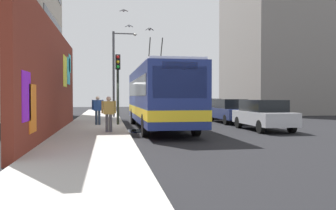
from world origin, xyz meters
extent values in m
plane|color=black|center=(0.00, 0.00, 0.00)|extent=(80.00, 80.00, 0.00)
cube|color=#ADA8A0|center=(0.00, 1.60, 0.07)|extent=(48.00, 3.20, 0.15)
cube|color=maroon|center=(-3.42, 3.35, 2.45)|extent=(15.16, 0.30, 4.90)
cube|color=orange|center=(-8.78, 3.19, 1.39)|extent=(1.05, 0.02, 1.49)
cube|color=#33D8E5|center=(1.55, 3.19, 3.25)|extent=(1.49, 0.02, 1.57)
cube|color=#33D8E5|center=(2.23, 3.19, 3.76)|extent=(1.13, 0.02, 1.08)
cube|color=#8C19D8|center=(-9.63, 3.19, 1.76)|extent=(1.08, 0.02, 1.42)
cube|color=yellow|center=(-0.25, 3.19, 3.12)|extent=(1.54, 0.02, 1.67)
cube|color=#B2A899|center=(10.02, 9.20, 7.43)|extent=(10.97, 7.96, 14.86)
cube|color=black|center=(10.02, 5.20, 4.40)|extent=(9.33, 0.04, 1.10)
cube|color=black|center=(10.02, 5.20, 7.60)|extent=(9.33, 0.04, 1.10)
cube|color=gray|center=(15.40, -17.00, 8.42)|extent=(11.96, 9.20, 16.84)
cube|color=black|center=(15.40, -21.62, 4.40)|extent=(10.16, 0.04, 1.10)
cube|color=black|center=(15.40, -21.62, 7.60)|extent=(10.16, 0.04, 1.10)
cube|color=black|center=(15.40, -21.62, 10.80)|extent=(10.16, 0.04, 1.10)
cube|color=navy|center=(-1.25, -1.80, 1.82)|extent=(11.30, 2.50, 2.74)
cube|color=silver|center=(-1.25, -1.80, 3.25)|extent=(10.84, 2.30, 0.12)
cube|color=yellow|center=(-1.25, -1.80, 1.00)|extent=(11.32, 2.52, 0.44)
cube|color=black|center=(-6.87, -1.80, 2.30)|extent=(0.04, 2.12, 1.23)
cube|color=black|center=(-1.25, -1.80, 2.23)|extent=(10.39, 2.53, 0.88)
cube|color=orange|center=(-6.86, -1.80, 2.94)|extent=(0.06, 1.37, 0.28)
cylinder|color=black|center=(0.45, -2.15, 4.09)|extent=(1.43, 0.06, 2.00)
cylinder|color=black|center=(0.45, -1.45, 4.09)|extent=(1.43, 0.06, 2.00)
cylinder|color=black|center=(-4.86, -2.93, 0.50)|extent=(1.00, 0.28, 1.00)
cylinder|color=black|center=(-4.86, -0.67, 0.50)|extent=(1.00, 0.28, 1.00)
cylinder|color=black|center=(2.37, -2.93, 0.50)|extent=(1.00, 0.28, 1.00)
cylinder|color=black|center=(2.37, -0.67, 0.50)|extent=(1.00, 0.28, 1.00)
cube|color=#B7B7BC|center=(-2.92, -7.00, 0.65)|extent=(4.38, 1.79, 0.66)
cube|color=black|center=(-2.83, -7.00, 1.28)|extent=(2.63, 1.61, 0.60)
cylinder|color=black|center=(-4.37, -7.79, 0.32)|extent=(0.64, 0.22, 0.64)
cylinder|color=black|center=(-4.37, -6.21, 0.32)|extent=(0.64, 0.22, 0.64)
cylinder|color=black|center=(-1.48, -7.79, 0.32)|extent=(0.64, 0.22, 0.64)
cylinder|color=black|center=(-1.48, -6.21, 0.32)|extent=(0.64, 0.22, 0.64)
cube|color=navy|center=(2.31, -7.00, 0.65)|extent=(4.86, 1.72, 0.66)
cube|color=black|center=(2.41, -7.00, 1.28)|extent=(2.92, 1.55, 0.60)
cylinder|color=black|center=(0.71, -7.76, 0.32)|extent=(0.64, 0.22, 0.64)
cylinder|color=black|center=(0.71, -6.24, 0.32)|extent=(0.64, 0.22, 0.64)
cylinder|color=black|center=(3.92, -7.76, 0.32)|extent=(0.64, 0.22, 0.64)
cylinder|color=black|center=(3.92, -6.24, 0.32)|extent=(0.64, 0.22, 0.64)
cube|color=#B21E19|center=(7.86, -7.00, 0.65)|extent=(4.73, 1.86, 0.66)
cube|color=black|center=(7.95, -7.00, 1.28)|extent=(2.84, 1.68, 0.60)
cylinder|color=black|center=(6.29, -7.83, 0.32)|extent=(0.64, 0.22, 0.64)
cylinder|color=black|center=(6.29, -6.17, 0.32)|extent=(0.64, 0.22, 0.64)
cylinder|color=black|center=(9.42, -7.83, 0.32)|extent=(0.64, 0.22, 0.64)
cylinder|color=black|center=(9.42, -6.17, 0.32)|extent=(0.64, 0.22, 0.64)
cube|color=#C6B793|center=(13.55, -7.00, 0.65)|extent=(4.81, 1.73, 0.66)
cube|color=black|center=(13.64, -7.00, 1.28)|extent=(2.89, 1.56, 0.60)
cylinder|color=black|center=(11.96, -7.76, 0.32)|extent=(0.64, 0.22, 0.64)
cylinder|color=black|center=(11.96, -6.24, 0.32)|extent=(0.64, 0.22, 0.64)
cylinder|color=black|center=(15.14, -7.76, 0.32)|extent=(0.64, 0.22, 0.64)
cylinder|color=black|center=(15.14, -6.24, 0.32)|extent=(0.64, 0.22, 0.64)
cylinder|color=#2D3F59|center=(0.31, 1.40, 0.55)|extent=(0.14, 0.14, 0.80)
cylinder|color=#2D3F59|center=(0.31, 1.56, 0.55)|extent=(0.14, 0.14, 0.80)
cube|color=#264C99|center=(0.31, 1.48, 1.25)|extent=(0.22, 0.47, 0.60)
cylinder|color=#264C99|center=(0.31, 1.20, 1.28)|extent=(0.09, 0.09, 0.57)
cylinder|color=#264C99|center=(0.31, 1.76, 1.28)|extent=(0.09, 0.09, 0.57)
sphere|color=beige|center=(0.31, 1.48, 1.66)|extent=(0.22, 0.22, 0.22)
cylinder|color=#595960|center=(-3.90, 0.80, 0.55)|extent=(0.14, 0.14, 0.80)
cylinder|color=#595960|center=(-3.90, 0.96, 0.55)|extent=(0.14, 0.14, 0.80)
cube|color=gold|center=(-3.90, 0.88, 1.24)|extent=(0.22, 0.46, 0.60)
cylinder|color=gold|center=(-3.90, 0.60, 1.27)|extent=(0.09, 0.09, 0.57)
cylinder|color=gold|center=(-3.90, 1.16, 1.27)|extent=(0.09, 0.09, 0.57)
sphere|color=beige|center=(-3.90, 0.88, 1.65)|extent=(0.22, 0.22, 0.22)
cylinder|color=#2D382D|center=(0.31, 0.35, 2.14)|extent=(0.14, 0.14, 3.99)
cube|color=black|center=(0.09, 0.35, 3.69)|extent=(0.20, 0.28, 0.84)
sphere|color=red|center=(-0.02, 0.35, 3.97)|extent=(0.18, 0.18, 0.18)
sphere|color=yellow|center=(-0.02, 0.35, 3.69)|extent=(0.18, 0.18, 0.18)
sphere|color=green|center=(-0.02, 0.35, 3.41)|extent=(0.18, 0.18, 0.18)
cylinder|color=#4C4C51|center=(8.21, 0.45, 3.50)|extent=(0.18, 0.18, 6.71)
cylinder|color=#4C4C51|center=(8.21, -0.40, 6.71)|extent=(0.10, 1.70, 0.10)
ellipsoid|color=silver|center=(8.21, -1.25, 6.66)|extent=(0.44, 0.28, 0.20)
ellipsoid|color=gray|center=(4.15, -0.53, 6.50)|extent=(0.32, 0.14, 0.12)
cube|color=gray|center=(4.15, -0.67, 6.53)|extent=(0.20, 0.25, 0.15)
cube|color=gray|center=(4.15, -0.39, 6.53)|extent=(0.20, 0.25, 0.15)
ellipsoid|color=#47474C|center=(2.95, -1.78, 6.10)|extent=(0.32, 0.14, 0.12)
cube|color=#47474C|center=(2.95, -1.92, 6.13)|extent=(0.20, 0.25, 0.16)
cube|color=#47474C|center=(2.95, -1.64, 6.13)|extent=(0.20, 0.25, 0.16)
ellipsoid|color=gray|center=(3.12, -0.13, 7.28)|extent=(0.32, 0.14, 0.12)
cube|color=gray|center=(3.12, -0.27, 7.31)|extent=(0.20, 0.27, 0.12)
cube|color=gray|center=(3.12, 0.01, 7.31)|extent=(0.20, 0.27, 0.12)
cylinder|color=black|center=(-2.18, -0.60, 0.00)|extent=(1.96, 1.96, 0.00)
camera|label=1|loc=(-20.22, 0.93, 1.76)|focal=38.18mm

